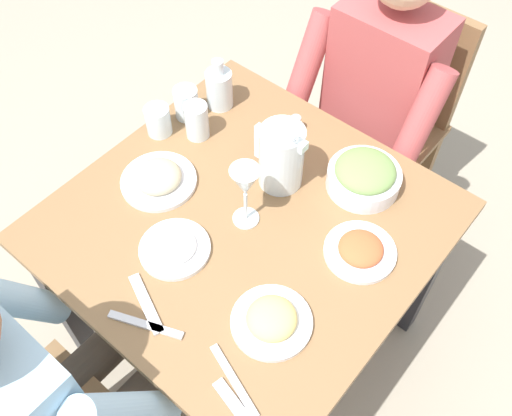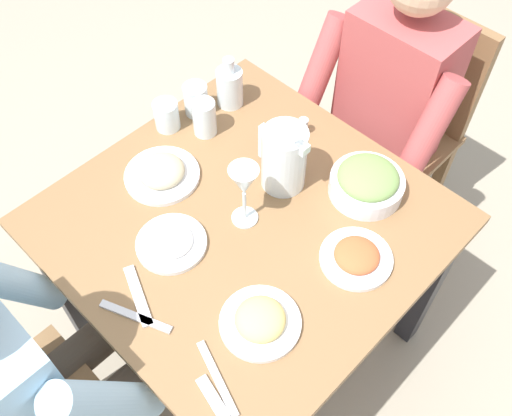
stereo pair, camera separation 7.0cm
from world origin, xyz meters
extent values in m
plane|color=#9E937F|center=(0.00, 0.00, 0.00)|extent=(8.00, 8.00, 0.00)
cube|color=olive|center=(0.00, 0.00, 0.70)|extent=(0.92, 0.92, 0.03)
cube|color=#232328|center=(-0.41, -0.41, 0.34)|extent=(0.06, 0.06, 0.69)
cube|color=#232328|center=(0.41, -0.41, 0.34)|extent=(0.06, 0.06, 0.69)
cube|color=#232328|center=(0.41, 0.41, 0.34)|extent=(0.06, 0.06, 0.69)
cube|color=olive|center=(-0.16, -0.88, 0.23)|extent=(0.04, 0.04, 0.45)
cube|color=olive|center=(0.18, -0.88, 0.23)|extent=(0.04, 0.04, 0.45)
cube|color=olive|center=(-0.16, -0.54, 0.23)|extent=(0.04, 0.04, 0.45)
cube|color=olive|center=(0.18, -0.54, 0.23)|extent=(0.04, 0.04, 0.45)
cube|color=olive|center=(0.01, -0.71, 0.47)|extent=(0.40, 0.40, 0.03)
cube|color=olive|center=(0.01, -0.89, 0.69)|extent=(0.38, 0.04, 0.42)
cube|color=olive|center=(0.22, 0.54, 0.23)|extent=(0.04, 0.04, 0.45)
cube|color=#B24C4C|center=(0.01, -0.68, 0.73)|extent=(0.32, 0.20, 0.50)
cylinder|color=#473D33|center=(-0.07, -0.49, 0.45)|extent=(0.11, 0.38, 0.11)
cylinder|color=#473D33|center=(-0.07, -0.30, 0.24)|extent=(0.10, 0.10, 0.48)
cylinder|color=#B24C4C|center=(-0.19, -0.54, 0.75)|extent=(0.08, 0.23, 0.37)
cylinder|color=#473D33|center=(0.10, -0.49, 0.45)|extent=(0.11, 0.38, 0.11)
cylinder|color=#473D33|center=(0.10, -0.30, 0.24)|extent=(0.10, 0.10, 0.48)
cylinder|color=#B24C4C|center=(0.21, -0.54, 0.75)|extent=(0.08, 0.23, 0.37)
cube|color=#9EC6E0|center=(0.05, 0.68, 0.73)|extent=(0.32, 0.20, 0.50)
cylinder|color=#473D33|center=(0.14, 0.49, 0.45)|extent=(0.11, 0.38, 0.11)
cylinder|color=#473D33|center=(0.14, 0.30, 0.24)|extent=(0.10, 0.10, 0.48)
cylinder|color=#9EC6E0|center=(0.25, 0.54, 0.75)|extent=(0.08, 0.23, 0.37)
cylinder|color=#473D33|center=(-0.03, 0.49, 0.45)|extent=(0.11, 0.38, 0.11)
cylinder|color=#473D33|center=(-0.03, 0.30, 0.24)|extent=(0.10, 0.10, 0.48)
cylinder|color=#9EC6E0|center=(-0.15, 0.54, 0.75)|extent=(0.08, 0.23, 0.37)
cylinder|color=silver|center=(0.01, -0.16, 0.81)|extent=(0.12, 0.12, 0.19)
cube|color=silver|center=(0.09, -0.16, 0.82)|extent=(0.02, 0.02, 0.11)
cube|color=silver|center=(-0.04, -0.16, 0.90)|extent=(0.04, 0.03, 0.02)
cylinder|color=white|center=(-0.17, -0.29, 0.75)|extent=(0.20, 0.20, 0.05)
ellipsoid|color=#759951|center=(-0.17, -0.29, 0.78)|extent=(0.16, 0.16, 0.06)
cylinder|color=white|center=(-0.24, 0.19, 0.73)|extent=(0.19, 0.19, 0.01)
ellipsoid|color=#E0C670|center=(-0.24, 0.19, 0.75)|extent=(0.12, 0.12, 0.06)
cylinder|color=white|center=(-0.29, -0.10, 0.73)|extent=(0.18, 0.18, 0.01)
ellipsoid|color=#CC5B33|center=(-0.29, -0.10, 0.74)|extent=(0.11, 0.11, 0.04)
cylinder|color=white|center=(0.26, 0.06, 0.73)|extent=(0.21, 0.21, 0.01)
ellipsoid|color=#B7AD89|center=(0.26, 0.06, 0.75)|extent=(0.13, 0.13, 0.06)
cylinder|color=white|center=(0.07, 0.19, 0.73)|extent=(0.18, 0.18, 0.01)
ellipsoid|color=white|center=(0.07, 0.19, 0.74)|extent=(0.11, 0.11, 0.03)
cylinder|color=silver|center=(0.40, -0.08, 0.76)|extent=(0.07, 0.07, 0.09)
cylinder|color=silver|center=(0.31, -0.14, 0.78)|extent=(0.07, 0.07, 0.11)
cylinder|color=silver|center=(0.39, -0.18, 0.77)|extent=(0.07, 0.07, 0.10)
cylinder|color=silver|center=(0.00, 0.00, 0.72)|extent=(0.07, 0.07, 0.01)
cylinder|color=silver|center=(0.00, 0.00, 0.78)|extent=(0.01, 0.01, 0.10)
cone|color=silver|center=(0.00, 0.00, 0.87)|extent=(0.08, 0.08, 0.09)
cylinder|color=silver|center=(0.34, -0.28, 0.78)|extent=(0.08, 0.08, 0.12)
cylinder|color=gold|center=(0.34, -0.28, 0.76)|extent=(0.07, 0.07, 0.07)
cylinder|color=silver|center=(0.34, -0.28, 0.86)|extent=(0.03, 0.03, 0.04)
cylinder|color=white|center=(0.10, -0.34, 0.74)|extent=(0.03, 0.03, 0.04)
cylinder|color=#B2B2B7|center=(0.10, -0.34, 0.77)|extent=(0.03, 0.03, 0.01)
cube|color=silver|center=(0.02, 0.34, 0.72)|extent=(0.17, 0.09, 0.01)
cube|color=silver|center=(-0.26, 0.35, 0.72)|extent=(0.18, 0.08, 0.01)
cube|color=silver|center=(-0.32, 0.39, 0.72)|extent=(0.17, 0.06, 0.01)
cube|color=silver|center=(-0.02, 0.38, 0.72)|extent=(0.18, 0.09, 0.01)
camera|label=1|loc=(-0.58, 0.65, 1.93)|focal=39.95mm
camera|label=2|loc=(-0.63, 0.60, 1.93)|focal=39.95mm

